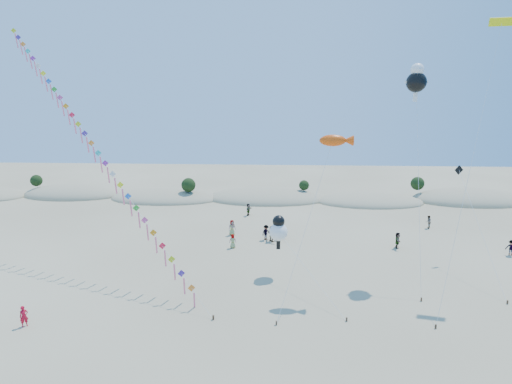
# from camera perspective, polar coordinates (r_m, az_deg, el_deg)

# --- Properties ---
(dune_ridge) EXTENTS (145.30, 11.49, 5.57)m
(dune_ridge) POSITION_cam_1_polar(r_m,az_deg,el_deg) (67.91, 2.22, -0.85)
(dune_ridge) COLOR gray
(dune_ridge) RESTS_ON ground
(kite_train) EXTENTS (26.47, 22.17, 24.03)m
(kite_train) POSITION_cam_1_polar(r_m,az_deg,el_deg) (44.01, -21.75, 6.97)
(kite_train) COLOR #3F2D1E
(kite_train) RESTS_ON ground
(fish_kite) EXTENTS (6.03, 7.56, 12.93)m
(fish_kite) POSITION_cam_1_polar(r_m,az_deg,el_deg) (35.16, 10.67, 6.71)
(fish_kite) COLOR #3F2D1E
(fish_kite) RESTS_ON ground
(cartoon_kite_low) EXTENTS (5.89, 9.08, 5.59)m
(cartoon_kite_low) POSITION_cam_1_polar(r_m,az_deg,el_deg) (38.48, 3.03, -5.04)
(cartoon_kite_low) COLOR #3F2D1E
(cartoon_kite_low) RESTS_ON ground
(cartoon_kite_high) EXTENTS (2.00, 8.64, 18.78)m
(cartoon_kite_high) POSITION_cam_1_polar(r_m,az_deg,el_deg) (41.44, 20.62, 13.81)
(cartoon_kite_high) COLOR #3F2D1E
(cartoon_kite_high) RESTS_ON ground
(parafoil_kite) EXTENTS (7.98, 10.74, 22.23)m
(parafoil_kite) POSITION_cam_1_polar(r_m,az_deg,el_deg) (42.11, 29.80, 18.22)
(parafoil_kite) COLOR #3F2D1E
(parafoil_kite) RESTS_ON ground
(dark_kite) EXTENTS (0.94, 10.87, 9.34)m
(dark_kite) POSITION_cam_1_polar(r_m,az_deg,el_deg) (44.38, 26.67, -1.13)
(dark_kite) COLOR #3F2D1E
(dark_kite) RESTS_ON ground
(flyer_foreground) EXTENTS (0.66, 0.65, 1.54)m
(flyer_foreground) POSITION_cam_1_polar(r_m,az_deg,el_deg) (35.38, -28.54, -14.35)
(flyer_foreground) COLOR red
(flyer_foreground) RESTS_ON ground
(beachgoers) EXTENTS (30.37, 14.84, 1.81)m
(beachgoers) POSITION_cam_1_polar(r_m,az_deg,el_deg) (49.68, 7.75, -5.15)
(beachgoers) COLOR slate
(beachgoers) RESTS_ON ground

